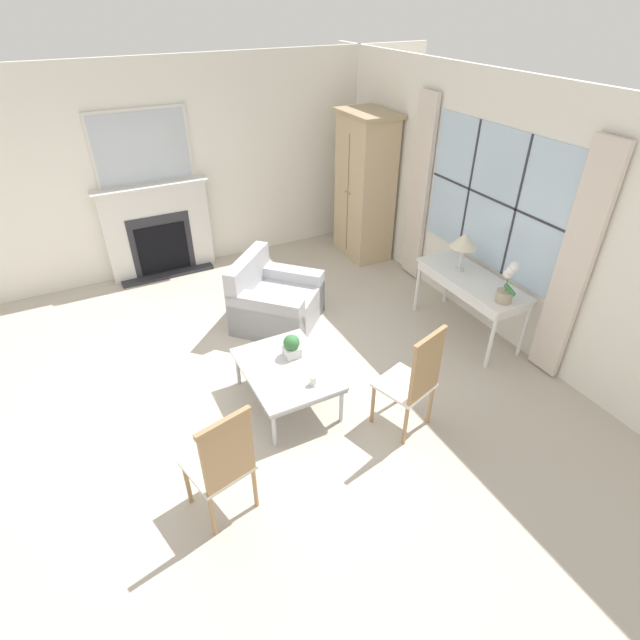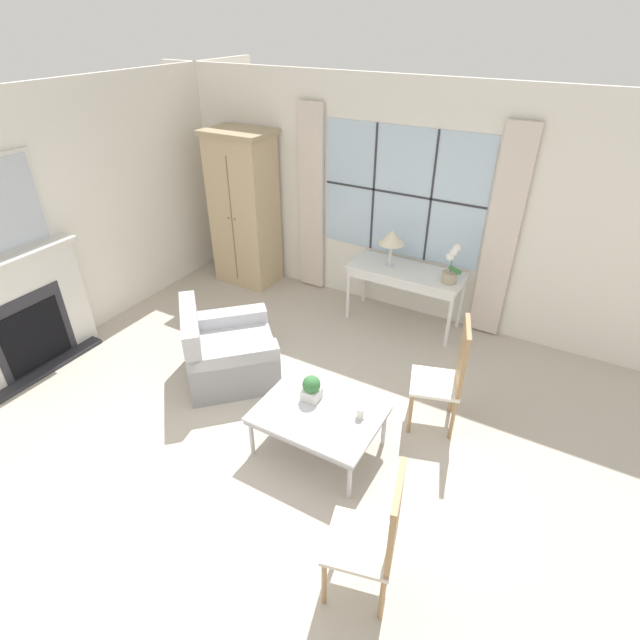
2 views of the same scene
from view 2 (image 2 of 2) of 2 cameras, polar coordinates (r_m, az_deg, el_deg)
ground_plane at (r=4.69m, az=-6.48°, el=-14.54°), size 14.00×14.00×0.00m
wall_back_windowed at (r=6.23m, az=9.33°, el=12.97°), size 7.20×0.14×2.80m
wall_left at (r=6.27m, az=-27.48°, el=9.96°), size 0.06×7.20×2.80m
fireplace at (r=6.06m, az=-31.18°, el=1.30°), size 0.34×1.51×2.24m
armoire at (r=7.04m, az=-8.64°, el=12.37°), size 0.89×0.62×2.09m
console_table at (r=6.12m, az=9.79°, el=5.03°), size 1.38×0.56×0.74m
table_lamp at (r=5.98m, az=8.22°, el=9.30°), size 0.31×0.31×0.46m
potted_orchid at (r=5.81m, az=14.75°, el=5.84°), size 0.22×0.17×0.47m
armchair_upholstered at (r=5.39m, az=-10.50°, el=-3.78°), size 1.29×1.29×0.84m
side_chair_wooden at (r=4.65m, az=14.55°, el=-5.73°), size 0.55×0.55×1.12m
accent_chair_wooden at (r=3.42m, az=6.62°, el=-23.01°), size 0.53×0.53×1.08m
coffee_table at (r=4.40m, az=-0.17°, el=-10.89°), size 1.06×0.79×0.43m
potted_plant_small at (r=4.43m, az=-0.98°, el=-7.77°), size 0.16×0.16×0.24m
pillar_candle at (r=4.31m, az=4.62°, el=-10.59°), size 0.09×0.09×0.11m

